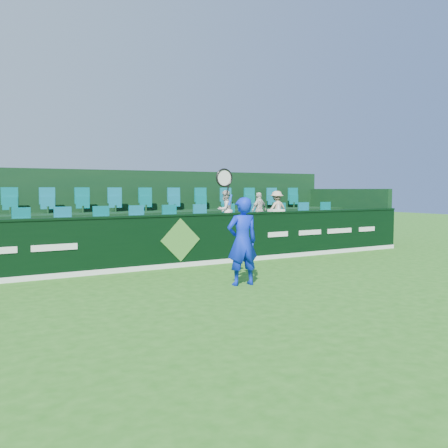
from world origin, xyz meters
TOP-DOWN VIEW (x-y plane):
  - ground at (0.00, 0.00)m, footprint 60.00×60.00m
  - sponsor_hoarding at (0.00, 4.00)m, footprint 16.00×0.25m
  - stand_tier_front at (0.00, 5.10)m, footprint 16.00×2.00m
  - stand_tier_back at (0.00, 7.00)m, footprint 16.00×1.80m
  - stand_rear at (0.00, 7.44)m, footprint 16.00×4.10m
  - seat_row_front at (0.00, 5.50)m, footprint 13.50×0.50m
  - seat_row_back at (0.00, 7.30)m, footprint 13.50×0.50m
  - tennis_player at (0.05, 1.12)m, footprint 1.09×0.53m
  - spectator_left at (2.08, 5.12)m, footprint 0.64×0.55m
  - spectator_middle at (3.31, 5.12)m, footprint 0.69×0.43m
  - spectator_right at (3.99, 5.12)m, footprint 0.74×0.44m
  - towel at (3.11, 4.00)m, footprint 0.42×0.27m
  - drinks_bottle at (3.20, 4.00)m, footprint 0.07×0.07m

SIDE VIEW (x-z plane):
  - ground at x=0.00m, z-range 0.00..0.00m
  - stand_tier_front at x=0.00m, z-range 0.00..0.80m
  - stand_tier_back at x=0.00m, z-range 0.00..1.30m
  - sponsor_hoarding at x=0.00m, z-range 0.00..1.35m
  - tennis_player at x=0.05m, z-range -0.30..2.15m
  - seat_row_front at x=0.00m, z-range 0.80..1.40m
  - stand_rear at x=0.00m, z-range -0.08..2.52m
  - spectator_middle at x=3.31m, z-range 0.80..1.89m
  - spectator_right at x=3.99m, z-range 0.80..1.93m
  - spectator_left at x=2.08m, z-range 0.80..1.95m
  - towel at x=3.11m, z-range 1.35..1.41m
  - drinks_bottle at x=3.20m, z-range 1.35..1.55m
  - seat_row_back at x=0.00m, z-range 1.30..1.90m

